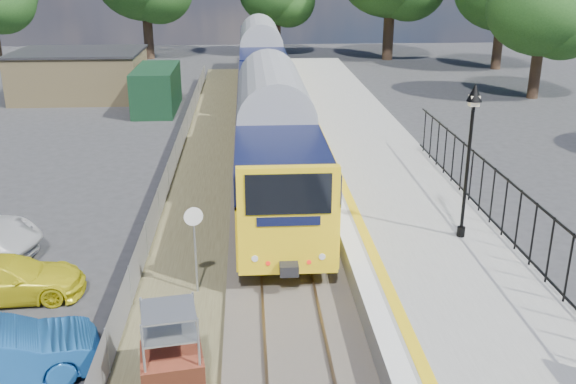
{
  "coord_description": "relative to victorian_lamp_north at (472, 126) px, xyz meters",
  "views": [
    {
      "loc": [
        -1.01,
        -11.26,
        8.72
      ],
      "look_at": [
        0.18,
        7.18,
        2.0
      ],
      "focal_mm": 40.0,
      "sensor_mm": 36.0,
      "label": 1
    }
  ],
  "objects": [
    {
      "name": "track_bed",
      "position": [
        -5.77,
        3.67,
        -4.21
      ],
      "size": [
        5.9,
        80.0,
        0.29
      ],
      "color": "#473F38",
      "rests_on": "ground"
    },
    {
      "name": "platform",
      "position": [
        -1.1,
        2.0,
        -3.85
      ],
      "size": [
        5.0,
        70.0,
        0.9
      ],
      "primitive_type": "cube",
      "color": "gray",
      "rests_on": "ground"
    },
    {
      "name": "platform_edge",
      "position": [
        -3.16,
        2.0,
        -3.39
      ],
      "size": [
        0.9,
        70.0,
        0.01
      ],
      "color": "silver",
      "rests_on": "platform"
    },
    {
      "name": "victorian_lamp_north",
      "position": [
        0.0,
        0.0,
        0.0
      ],
      "size": [
        0.44,
        0.44,
        4.6
      ],
      "color": "black",
      "rests_on": "platform"
    },
    {
      "name": "palisade_fence",
      "position": [
        1.25,
        -3.76,
        -2.46
      ],
      "size": [
        0.12,
        26.0,
        2.0
      ],
      "color": "black",
      "rests_on": "platform"
    },
    {
      "name": "wire_fence",
      "position": [
        -9.5,
        6.0,
        -3.7
      ],
      "size": [
        0.06,
        52.0,
        1.2
      ],
      "color": "#999EA3",
      "rests_on": "ground"
    },
    {
      "name": "outbuilding",
      "position": [
        -16.21,
        25.21,
        -2.78
      ],
      "size": [
        10.8,
        10.1,
        3.12
      ],
      "color": "tan",
      "rests_on": "ground"
    },
    {
      "name": "train",
      "position": [
        -5.3,
        18.66,
        -1.96
      ],
      "size": [
        2.82,
        40.83,
        3.51
      ],
      "color": "yellow",
      "rests_on": "ground"
    },
    {
      "name": "brick_plinth",
      "position": [
        -8.01,
        -5.72,
        -3.31
      ],
      "size": [
        1.47,
        1.47,
        2.07
      ],
      "rotation": [
        0.0,
        0.0,
        0.16
      ],
      "color": "brown",
      "rests_on": "ground"
    },
    {
      "name": "speed_sign",
      "position": [
        -7.8,
        -1.4,
        -2.57
      ],
      "size": [
        0.51,
        0.17,
        2.57
      ],
      "rotation": [
        0.0,
        0.0,
        0.27
      ],
      "color": "#999EA3",
      "rests_on": "ground"
    },
    {
      "name": "car_yellow",
      "position": [
        -12.91,
        -1.32,
        -3.71
      ],
      "size": [
        4.2,
        2.01,
        1.18
      ],
      "primitive_type": "imported",
      "rotation": [
        0.0,
        0.0,
        1.66
      ],
      "color": "yellow",
      "rests_on": "ground"
    }
  ]
}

